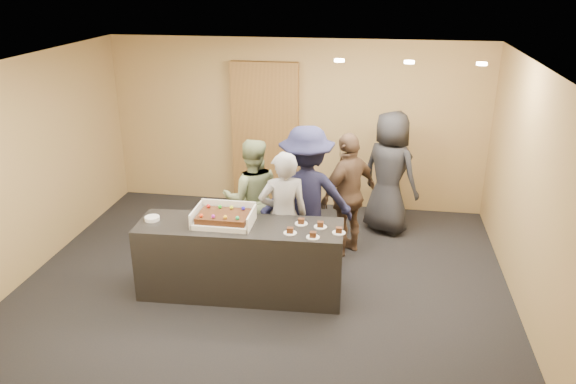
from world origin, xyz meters
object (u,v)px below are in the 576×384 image
object	(u,v)px
person_dark_suit	(390,173)
sheet_cake	(224,216)
cake_box	(224,219)
person_navy_man	(306,198)
storage_cabinet	(265,135)
plate_stack	(152,218)
person_brown_extra	(348,194)
person_sage_man	(252,198)
person_server_grey	(283,217)
serving_counter	(241,259)

from	to	relation	value
person_dark_suit	sheet_cake	bearing A→B (deg)	82.23
cake_box	person_navy_man	distance (m)	1.19
storage_cabinet	person_navy_man	bearing A→B (deg)	-64.83
plate_stack	person_brown_extra	distance (m)	2.59
storage_cabinet	person_navy_man	xyz separation A→B (m)	(0.92, -1.97, -0.23)
storage_cabinet	plate_stack	bearing A→B (deg)	-105.53
sheet_cake	person_brown_extra	xyz separation A→B (m)	(1.37, 1.28, -0.15)
person_navy_man	person_dark_suit	distance (m)	1.62
sheet_cake	person_navy_man	size ratio (longest dim) A/B	0.31
cake_box	person_navy_man	size ratio (longest dim) A/B	0.36
person_dark_suit	cake_box	bearing A→B (deg)	81.89
plate_stack	person_dark_suit	world-z (taller)	person_dark_suit
person_sage_man	cake_box	bearing A→B (deg)	69.38
cake_box	plate_stack	world-z (taller)	cake_box
person_server_grey	person_navy_man	xyz separation A→B (m)	(0.23, 0.41, 0.10)
person_dark_suit	person_server_grey	bearing A→B (deg)	86.53
storage_cabinet	person_dark_suit	bearing A→B (deg)	-20.55
cake_box	serving_counter	bearing A→B (deg)	-7.75
cake_box	plate_stack	xyz separation A→B (m)	(-0.86, -0.06, -0.02)
storage_cabinet	person_sage_man	world-z (taller)	storage_cabinet
serving_counter	person_dark_suit	distance (m)	2.74
plate_stack	person_brown_extra	world-z (taller)	person_brown_extra
sheet_cake	person_navy_man	xyz separation A→B (m)	(0.85, 0.86, -0.06)
serving_counter	person_brown_extra	world-z (taller)	person_brown_extra
sheet_cake	person_sage_man	bearing A→B (deg)	84.28
serving_counter	sheet_cake	bearing A→B (deg)	177.45
person_server_grey	person_brown_extra	size ratio (longest dim) A/B	0.98
serving_counter	cake_box	xyz separation A→B (m)	(-0.19, 0.03, 0.50)
person_brown_extra	plate_stack	bearing A→B (deg)	-20.94
cake_box	person_sage_man	distance (m)	1.02
plate_stack	person_navy_man	world-z (taller)	person_navy_man
storage_cabinet	cake_box	size ratio (longest dim) A/B	3.43
storage_cabinet	plate_stack	distance (m)	2.97
storage_cabinet	serving_counter	bearing A→B (deg)	-84.80
storage_cabinet	person_server_grey	world-z (taller)	storage_cabinet
person_server_grey	person_sage_man	distance (m)	0.79
person_sage_man	person_navy_man	size ratio (longest dim) A/B	0.87
person_sage_man	person_navy_man	distance (m)	0.78
person_server_grey	cake_box	bearing A→B (deg)	14.91
plate_stack	person_server_grey	distance (m)	1.57
cake_box	plate_stack	size ratio (longest dim) A/B	3.91
serving_counter	person_server_grey	xyz separation A→B (m)	(0.44, 0.45, 0.39)
cake_box	sheet_cake	xyz separation A→B (m)	(-0.00, -0.03, 0.05)
plate_stack	person_server_grey	world-z (taller)	person_server_grey
person_server_grey	person_dark_suit	size ratio (longest dim) A/B	0.92
serving_counter	storage_cabinet	size ratio (longest dim) A/B	1.02
person_brown_extra	cake_box	bearing A→B (deg)	-8.88
serving_counter	person_sage_man	distance (m)	1.10
storage_cabinet	person_brown_extra	world-z (taller)	storage_cabinet
person_sage_man	person_navy_man	world-z (taller)	person_navy_man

